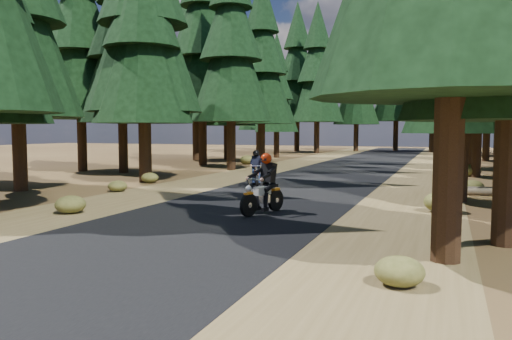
# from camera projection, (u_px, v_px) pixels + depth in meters

# --- Properties ---
(ground) EXTENTS (120.00, 120.00, 0.00)m
(ground) POSITION_uv_depth(u_px,v_px,m) (237.00, 212.00, 14.44)
(ground) COLOR #422D17
(ground) RESTS_ON ground
(road) EXTENTS (6.00, 100.00, 0.01)m
(road) POSITION_uv_depth(u_px,v_px,m) (289.00, 192.00, 19.09)
(road) COLOR black
(road) RESTS_ON ground
(shoulder_l) EXTENTS (3.20, 100.00, 0.01)m
(shoulder_l) POSITION_uv_depth(u_px,v_px,m) (183.00, 187.00, 20.74)
(shoulder_l) COLOR brown
(shoulder_l) RESTS_ON ground
(shoulder_r) EXTENTS (3.20, 100.00, 0.01)m
(shoulder_r) POSITION_uv_depth(u_px,v_px,m) (414.00, 198.00, 17.44)
(shoulder_r) COLOR brown
(shoulder_r) RESTS_ON ground
(pine_forest) EXTENTS (34.59, 55.08, 16.32)m
(pine_forest) POSITION_uv_depth(u_px,v_px,m) (361.00, 47.00, 33.39)
(pine_forest) COLOR black
(pine_forest) RESTS_ON ground
(understory_shrubs) EXTENTS (15.04, 31.50, 0.62)m
(understory_shrubs) POSITION_uv_depth(u_px,v_px,m) (330.00, 183.00, 19.84)
(understory_shrubs) COLOR #474C1E
(understory_shrubs) RESTS_ON ground
(rider_lead) EXTENTS (1.12, 1.99, 1.70)m
(rider_lead) POSITION_uv_depth(u_px,v_px,m) (263.00, 194.00, 13.97)
(rider_lead) COLOR beige
(rider_lead) RESTS_ON road
(rider_follow) EXTENTS (1.17, 1.76, 1.52)m
(rider_follow) POSITION_uv_depth(u_px,v_px,m) (256.00, 175.00, 20.71)
(rider_follow) COLOR maroon
(rider_follow) RESTS_ON road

